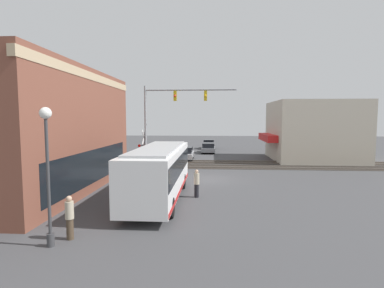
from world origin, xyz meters
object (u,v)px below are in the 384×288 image
(crossing_signal, at_px, (144,146))
(parked_car_silver, at_px, (185,154))
(parked_car_black, at_px, (209,144))
(pedestrian_by_lamp, at_px, (70,217))
(parked_car_grey, at_px, (208,148))
(pedestrian_near_bus, at_px, (197,183))
(city_bus, at_px, (159,171))
(streetlamp, at_px, (48,165))

(crossing_signal, bearing_deg, parked_car_silver, -24.32)
(parked_car_black, bearing_deg, pedestrian_by_lamp, 172.03)
(crossing_signal, distance_m, parked_car_grey, 15.60)
(parked_car_silver, xyz_separation_m, pedestrian_near_bus, (-16.75, -2.20, 0.17))
(parked_car_silver, height_order, pedestrian_near_bus, pedestrian_near_bus)
(crossing_signal, relative_size, parked_car_silver, 0.86)
(parked_car_silver, bearing_deg, city_bus, 180.00)
(parked_car_black, xyz_separation_m, pedestrian_by_lamp, (-36.68, 5.14, 0.23))
(parked_car_grey, relative_size, parked_car_black, 0.97)
(parked_car_silver, xyz_separation_m, parked_car_black, (13.13, -2.60, -0.02))
(city_bus, distance_m, parked_car_black, 30.64)
(streetlamp, distance_m, parked_car_black, 37.87)
(crossing_signal, distance_m, pedestrian_by_lamp, 16.42)
(city_bus, xyz_separation_m, parked_car_black, (30.51, -2.60, -1.06))
(city_bus, xyz_separation_m, pedestrian_near_bus, (0.62, -2.20, -0.87))
(parked_car_grey, distance_m, pedestrian_near_bus, 23.93)
(crossing_signal, relative_size, parked_car_grey, 0.89)
(crossing_signal, relative_size, pedestrian_near_bus, 2.20)
(crossing_signal, height_order, parked_car_black, crossing_signal)
(parked_car_black, bearing_deg, pedestrian_near_bus, 179.24)
(city_bus, xyz_separation_m, crossing_signal, (10.18, 3.25, 0.55))
(parked_car_silver, bearing_deg, crossing_signal, 155.68)
(parked_car_silver, height_order, parked_car_grey, parked_car_silver)
(parked_car_black, xyz_separation_m, pedestrian_near_bus, (-29.89, 0.40, 0.19))
(city_bus, relative_size, pedestrian_near_bus, 5.90)
(parked_car_silver, xyz_separation_m, parked_car_grey, (7.17, -2.60, -0.05))
(pedestrian_by_lamp, height_order, pedestrian_near_bus, pedestrian_by_lamp)
(streetlamp, distance_m, pedestrian_by_lamp, 2.37)
(parked_car_silver, relative_size, parked_car_grey, 1.04)
(parked_car_black, bearing_deg, crossing_signal, 163.94)
(city_bus, height_order, parked_car_black, city_bus)
(crossing_signal, bearing_deg, parked_car_grey, -22.16)
(parked_car_black, height_order, pedestrian_by_lamp, pedestrian_by_lamp)
(crossing_signal, distance_m, pedestrian_near_bus, 11.10)
(parked_car_grey, xyz_separation_m, pedestrian_by_lamp, (-30.72, 5.14, 0.26))
(streetlamp, bearing_deg, parked_car_grey, -10.04)
(city_bus, height_order, crossing_signal, crossing_signal)
(pedestrian_near_bus, bearing_deg, parked_car_silver, 7.49)
(pedestrian_near_bus, bearing_deg, streetlamp, 145.39)
(city_bus, relative_size, parked_car_silver, 2.30)
(city_bus, distance_m, parked_car_silver, 17.40)
(city_bus, distance_m, pedestrian_by_lamp, 6.72)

